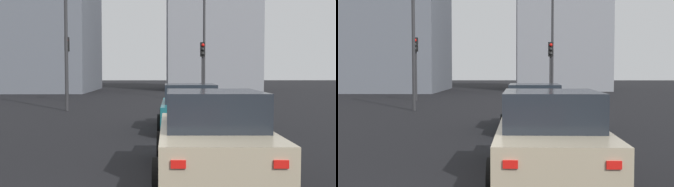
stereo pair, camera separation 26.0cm
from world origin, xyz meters
TOP-DOWN VIEW (x-y plane):
  - car_teal_left_lead at (8.39, -1.83)m, footprint 4.57×2.16m
  - car_beige_left_second at (1.90, -1.80)m, footprint 4.65×2.16m
  - traffic_light_near_left at (21.70, 5.07)m, footprint 0.32×0.29m
  - traffic_light_near_right at (21.16, -3.50)m, footprint 0.32×0.30m
  - street_lamp_kerbside at (15.02, 3.68)m, footprint 0.56×0.36m
  - street_lamp_far at (22.92, -3.77)m, footprint 0.56×0.36m
  - building_facade_left at (38.79, -6.00)m, footprint 9.76×8.89m
  - building_facade_center at (35.78, 10.00)m, footprint 12.07×8.89m

SIDE VIEW (x-z plane):
  - car_teal_left_lead at x=8.39m, z-range -0.02..1.49m
  - car_beige_left_second at x=1.90m, z-range -0.03..1.57m
  - traffic_light_near_right at x=21.16m, z-range 0.83..4.55m
  - traffic_light_near_left at x=21.70m, z-range 0.89..4.95m
  - street_lamp_kerbside at x=15.02m, z-range 0.67..8.78m
  - street_lamp_far at x=22.92m, z-range 0.68..9.48m
  - building_facade_center at x=35.78m, z-range 0.00..11.02m
  - building_facade_left at x=38.79m, z-range 0.00..17.34m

